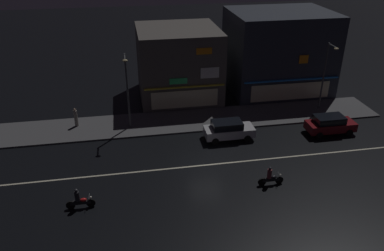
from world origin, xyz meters
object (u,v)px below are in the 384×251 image
(streetlamp_west, at_px, (127,86))
(parked_car_trailing, at_px, (228,130))
(motorcycle_lead, at_px, (270,177))
(motorcycle_following, at_px, (79,200))
(traffic_cone, at_px, (218,131))
(parked_car_near_kerb, at_px, (330,124))
(pedestrian_on_sidewalk, at_px, (76,118))
(streetlamp_mid, at_px, (326,71))

(streetlamp_west, height_order, parked_car_trailing, streetlamp_west)
(motorcycle_lead, relative_size, motorcycle_following, 1.00)
(parked_car_trailing, xyz_separation_m, traffic_cone, (-0.70, 0.93, -0.59))
(traffic_cone, bearing_deg, parked_car_near_kerb, -8.70)
(pedestrian_on_sidewalk, distance_m, traffic_cone, 13.09)
(parked_car_near_kerb, height_order, motorcycle_following, parked_car_near_kerb)
(streetlamp_west, bearing_deg, parked_car_trailing, -21.54)
(motorcycle_following, bearing_deg, pedestrian_on_sidewalk, -79.68)
(parked_car_near_kerb, height_order, parked_car_trailing, same)
(pedestrian_on_sidewalk, relative_size, traffic_cone, 3.18)
(streetlamp_mid, bearing_deg, motorcycle_lead, -130.12)
(parked_car_trailing, bearing_deg, motorcycle_lead, -80.62)
(parked_car_near_kerb, relative_size, parked_car_trailing, 1.00)
(parked_car_near_kerb, bearing_deg, traffic_cone, -8.70)
(pedestrian_on_sidewalk, bearing_deg, parked_car_near_kerb, 161.67)
(traffic_cone, bearing_deg, motorcycle_following, -143.73)
(streetlamp_mid, xyz_separation_m, motorcycle_lead, (-9.49, -11.26, -3.50))
(streetlamp_west, xyz_separation_m, pedestrian_on_sidewalk, (-4.88, 1.28, -3.29))
(pedestrian_on_sidewalk, xyz_separation_m, parked_car_trailing, (13.25, -4.58, -0.09))
(streetlamp_mid, bearing_deg, traffic_cone, -164.45)
(streetlamp_mid, bearing_deg, parked_car_trailing, -158.98)
(parked_car_trailing, distance_m, motorcycle_lead, 7.26)
(streetlamp_mid, relative_size, motorcycle_following, 3.54)
(streetlamp_mid, relative_size, motorcycle_lead, 3.54)
(streetlamp_mid, xyz_separation_m, pedestrian_on_sidewalk, (-23.92, 0.48, -3.18))
(streetlamp_west, distance_m, pedestrian_on_sidewalk, 6.02)
(motorcycle_following, distance_m, traffic_cone, 14.10)
(streetlamp_mid, xyz_separation_m, motorcycle_following, (-22.74, -11.50, -3.50))
(streetlamp_mid, distance_m, traffic_cone, 12.42)
(streetlamp_west, bearing_deg, pedestrian_on_sidewalk, 165.31)
(streetlamp_west, bearing_deg, streetlamp_mid, 2.39)
(parked_car_near_kerb, bearing_deg, parked_car_trailing, -3.62)
(streetlamp_west, relative_size, pedestrian_on_sidewalk, 3.97)
(motorcycle_following, relative_size, traffic_cone, 3.45)
(pedestrian_on_sidewalk, height_order, parked_car_near_kerb, pedestrian_on_sidewalk)
(traffic_cone, bearing_deg, streetlamp_west, 162.83)
(streetlamp_west, height_order, parked_car_near_kerb, streetlamp_west)
(streetlamp_mid, xyz_separation_m, traffic_cone, (-11.37, -3.16, -3.86))
(motorcycle_following, bearing_deg, parked_car_trailing, -143.81)
(pedestrian_on_sidewalk, bearing_deg, traffic_cone, 158.41)
(streetlamp_mid, distance_m, pedestrian_on_sidewalk, 24.14)
(streetlamp_west, xyz_separation_m, parked_car_near_kerb, (17.60, -3.89, -3.38))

